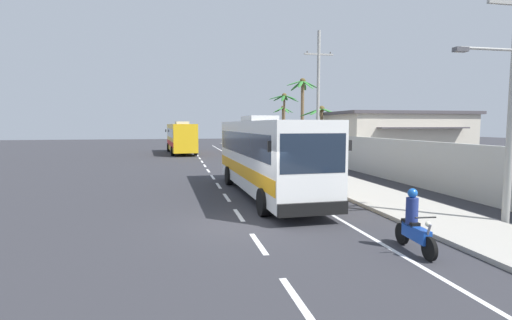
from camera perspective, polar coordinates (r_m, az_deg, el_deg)
name	(u,v)px	position (r m, az deg, el deg)	size (l,w,h in m)	color
ground_plane	(244,223)	(13.38, -1.72, -9.35)	(160.00, 160.00, 0.00)	#303035
sidewalk_kerb	(323,177)	(24.70, 9.91, -2.51)	(3.20, 90.00, 0.14)	#A8A399
lane_markings	(238,172)	(27.76, -2.64, -1.72)	(3.59, 71.00, 0.01)	white
boundary_wall	(351,153)	(29.75, 13.93, 1.02)	(0.24, 60.00, 2.51)	#B2B2AD
coach_bus_foreground	(266,154)	(18.38, 1.53, 0.92)	(3.20, 11.99, 3.81)	white
coach_bus_far_lane	(181,137)	(45.77, -11.01, 3.36)	(3.62, 10.95, 3.71)	gold
motorcycle_beside_bus	(414,226)	(11.24, 22.34, -9.04)	(0.56, 1.96, 1.68)	black
pedestrian_near_kerb	(290,151)	(34.07, 5.09, 1.28)	(0.36, 0.36, 1.68)	beige
pedestrian_midwalk	(323,161)	(25.79, 9.91, -0.09)	(0.36, 0.36, 1.66)	#75388E
pedestrian_far_walk	(274,150)	(34.59, 2.67, 1.43)	(0.36, 0.36, 1.76)	gold
utility_pole_nearest	(511,95)	(15.30, 33.49, 8.08)	(3.40, 0.24, 8.10)	#9E9E99
utility_pole_mid	(318,98)	(29.91, 9.17, 9.03)	(2.29, 0.24, 10.37)	#9E9E99
palm_nearest	(321,120)	(33.94, 9.63, 5.92)	(3.63, 3.96, 5.00)	brown
palm_second	(302,104)	(37.76, 6.88, 8.27)	(3.31, 2.98, 7.82)	brown
palm_third	(284,108)	(45.33, 4.20, 7.69)	(3.56, 3.34, 7.01)	brown
palm_fourth	(283,120)	(49.34, 4.01, 5.87)	(2.60, 2.53, 5.77)	brown
roadside_building	(396,138)	(34.38, 19.94, 3.04)	(11.00, 7.69, 4.42)	beige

